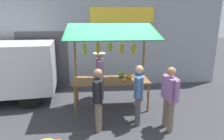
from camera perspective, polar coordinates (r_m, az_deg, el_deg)
name	(u,v)px	position (r m, az deg, el deg)	size (l,w,h in m)	color
ground_plane	(111,107)	(6.32, -0.25, -10.32)	(40.00, 40.00, 0.00)	#38383D
street_backdrop	(105,43)	(7.97, -1.95, 7.68)	(9.00, 0.30, 3.40)	#8C939E
market_stall	(112,57)	(5.88, -0.14, 3.64)	(2.50, 1.46, 2.50)	brown
vendor_with_sunhat	(100,72)	(6.69, -3.49, -0.45)	(0.41, 0.68, 1.58)	#4C4C51
shopper_with_shopping_bag	(170,95)	(5.01, 15.94, -6.65)	(0.27, 0.67, 1.57)	#726656
shopper_with_ponytail	(98,96)	(4.83, -3.85, -7.25)	(0.28, 0.66, 1.53)	#726656
shopper_in_striped_shirt	(139,91)	(5.14, 7.49, -5.90)	(0.33, 0.65, 1.54)	#4C4C51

